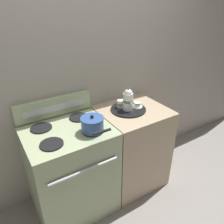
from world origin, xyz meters
The scene contains 11 objects.
ground_plane centered at (0.00, 0.00, 0.00)m, with size 6.00×6.00×0.00m, color gray.
wall_back centered at (0.00, 0.33, 1.10)m, with size 6.00×0.05×2.20m.
stove centered at (-0.33, 0.00, 0.46)m, with size 0.73×0.64×0.93m.
control_panel centered at (-0.33, 0.28, 1.02)m, with size 0.72×0.05×0.18m.
side_counter centered at (0.37, 0.00, 0.46)m, with size 0.66×0.61×0.92m.
saucepan centered at (-0.16, -0.14, 0.99)m, with size 0.19×0.28×0.14m.
serving_tray centered at (0.33, 0.03, 0.92)m, with size 0.35×0.35×0.01m.
teapot centered at (0.31, 0.01, 1.04)m, with size 0.10×0.16×0.23m.
teacup_left centered at (0.36, 0.13, 0.95)m, with size 0.11×0.11×0.05m.
teacup_right centered at (0.43, 0.01, 0.95)m, with size 0.11×0.11×0.05m.
creamer_jug centered at (0.27, 0.09, 0.97)m, with size 0.06×0.06×0.08m.
Camera 1 is at (-0.84, -1.53, 1.91)m, focal length 35.00 mm.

